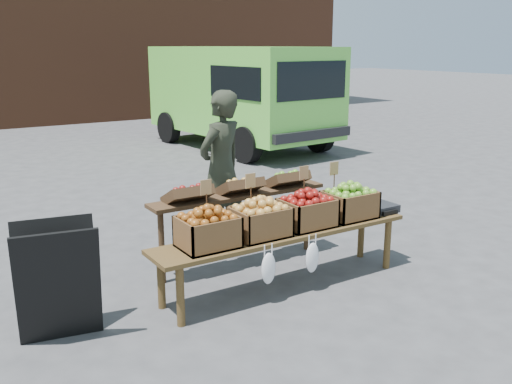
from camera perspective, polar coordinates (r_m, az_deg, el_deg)
ground at (r=5.47m, az=-2.06°, el=-10.43°), size 80.00×80.00×0.00m
delivery_van at (r=13.18m, az=-1.58°, el=9.39°), size 2.76×5.25×2.27m
vendor at (r=6.69m, az=-3.50°, el=2.42°), size 0.77×0.64×1.81m
chalkboard_sign at (r=4.84m, az=-19.23°, el=-8.42°), size 0.70×0.46×0.97m
back_table at (r=6.05m, az=-1.63°, el=-2.67°), size 2.10×0.44×1.04m
display_bench at (r=5.59m, az=2.78°, el=-6.70°), size 2.70×0.56×0.57m
crate_golden_apples at (r=5.04m, az=-4.85°, el=-4.01°), size 0.50×0.40×0.28m
crate_russet_pears at (r=5.30m, az=0.41°, el=-3.01°), size 0.50×0.40×0.28m
crate_red_apples at (r=5.61m, az=5.13°, el=-2.08°), size 0.50×0.40×0.28m
crate_green_apples at (r=5.95m, az=9.33°, el=-1.25°), size 0.50×0.40×0.28m
weighing_scale at (r=6.26m, az=12.20°, el=-1.55°), size 0.34×0.30×0.08m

